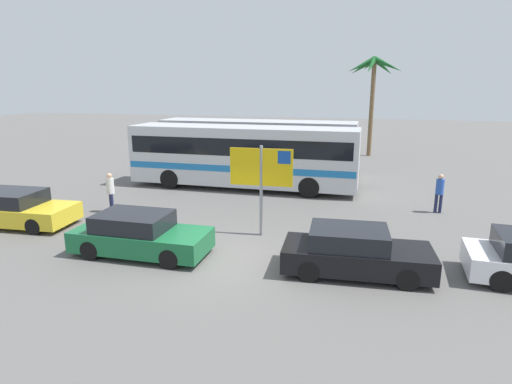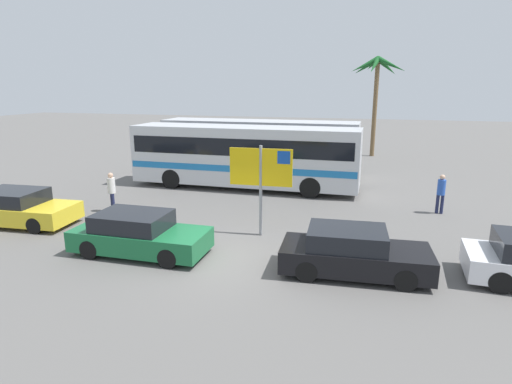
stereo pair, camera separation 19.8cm
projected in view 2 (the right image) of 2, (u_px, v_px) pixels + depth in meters
name	position (u px, v px, depth m)	size (l,w,h in m)	color
ground	(220.00, 258.00, 13.12)	(120.00, 120.00, 0.00)	#605E5B
bus_front_coach	(244.00, 154.00, 21.73)	(11.61, 2.46, 3.17)	silver
bus_rear_coach	(259.00, 144.00, 25.36)	(11.61, 2.46, 3.17)	silver
ferry_sign	(262.00, 171.00, 14.63)	(2.20, 0.16, 3.20)	gray
car_yellow	(17.00, 208.00, 16.24)	(4.41, 2.17, 1.32)	yellow
car_green	(139.00, 234.00, 13.36)	(4.26, 1.82, 1.32)	#196638
car_black	(353.00, 253.00, 11.89)	(4.21, 2.02, 1.32)	black
pedestrian_by_bus	(112.00, 189.00, 17.72)	(0.32, 0.32, 1.68)	#1E2347
pedestrian_near_sign	(441.00, 191.00, 17.50)	(0.32, 0.32, 1.65)	#1E2347
palm_tree_seaside	(377.00, 74.00, 30.86)	(4.01, 4.02, 7.26)	brown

